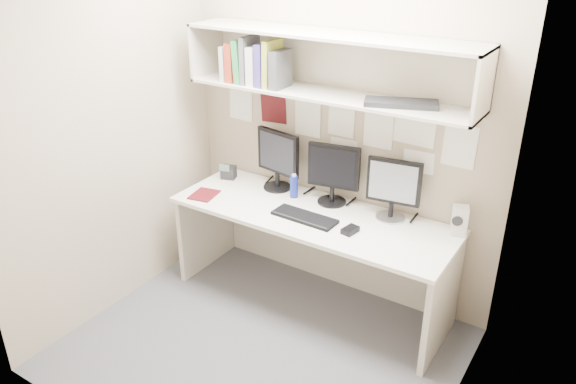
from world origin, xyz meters
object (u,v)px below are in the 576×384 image
Objects in this scene: monitor_center at (333,171)px; speaker at (459,220)px; desk at (311,258)px; keyboard at (305,217)px; monitor_left at (278,157)px; monitor_right at (393,187)px; maroon_notebook at (204,195)px; desk_phone at (228,172)px.

monitor_center is 2.23× the size of speaker.
monitor_center is at bearing 80.15° from desk.
keyboard is 1.00m from speaker.
desk is at bearing -16.79° from monitor_left.
keyboard is at bearing -154.30° from monitor_right.
monitor_center is (0.04, 0.22, 0.60)m from desk.
speaker is at bearing 14.41° from desk.
monitor_right is 2.02× the size of maroon_notebook.
monitor_right is (0.45, 0.00, -0.01)m from monitor_center.
desk is at bearing 93.01° from keyboard.
monitor_center is 2.08× the size of maroon_notebook.
monitor_right reaches higher than maroon_notebook.
maroon_notebook is at bearing -122.70° from monitor_left.
speaker is (0.94, 0.24, 0.46)m from desk.
monitor_right reaches higher than speaker.
maroon_notebook is at bearing -170.64° from monitor_right.
desk is at bearing 176.14° from speaker.
monitor_left is 0.47m from monitor_center.
monitor_left is 0.61m from maroon_notebook.
monitor_center reaches higher than desk_phone.
keyboard is (0.43, -0.33, -0.23)m from monitor_left.
monitor_right reaches higher than desk.
monitor_left is at bearing 169.90° from monitor_center.
monitor_left is at bearing 162.66° from speaker.
keyboard is 0.82m from maroon_notebook.
desk_phone is at bearing -161.88° from monitor_left.
desk_phone is (-1.34, -0.06, -0.18)m from monitor_right.
monitor_left is 0.99× the size of keyboard.
desk is 1.07m from speaker.
desk is at bearing -29.13° from desk_phone.
speaker is (0.90, 0.02, -0.14)m from monitor_center.
desk_phone is at bearing 164.32° from speaker.
monitor_right is at bearing 164.53° from speaker.
desk_phone is at bearing 174.37° from monitor_right.
maroon_notebook is (-0.38, -0.41, -0.24)m from monitor_left.
monitor_center is 0.96× the size of keyboard.
desk_phone is (-0.89, -0.06, -0.19)m from monitor_center.
speaker is at bearing 11.23° from monitor_left.
maroon_notebook is (-1.30, -0.41, -0.23)m from monitor_right.
monitor_center is at bearing 10.30° from monitor_left.
monitor_center is 1.03× the size of monitor_right.
desk is 4.74× the size of monitor_right.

